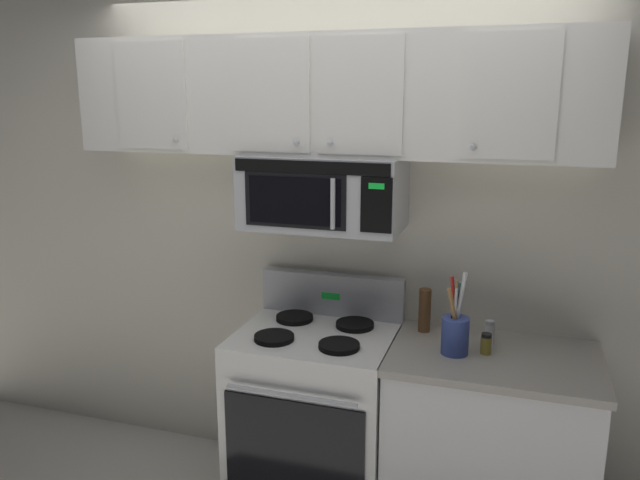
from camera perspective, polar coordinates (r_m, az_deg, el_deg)
back_wall at (r=3.28m, az=1.62°, el=1.15°), size 5.20×0.10×2.70m
stove_range at (r=3.26m, az=-0.37°, el=-15.53°), size 0.76×0.69×1.12m
over_range_microwave at (r=3.00m, az=0.29°, el=4.40°), size 0.76×0.43×0.35m
upper_cabinets at (r=3.00m, az=0.49°, el=13.01°), size 2.50×0.36×0.55m
counter_segment at (r=3.15m, az=15.07°, el=-17.52°), size 0.93×0.65×0.90m
utensil_crock_blue at (r=2.87m, az=12.22°, el=-8.13°), size 0.12×0.12×0.39m
salt_shaker at (r=3.02m, az=15.16°, el=-8.17°), size 0.04×0.04×0.12m
pepper_mill at (r=3.10m, az=9.52°, el=-6.33°), size 0.06×0.06×0.21m
spice_jar at (r=2.92m, az=14.89°, el=-9.12°), size 0.05×0.05×0.09m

